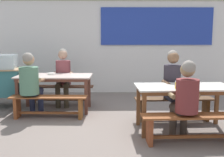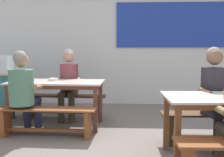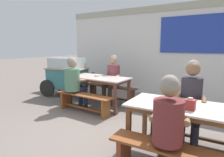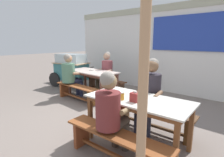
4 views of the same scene
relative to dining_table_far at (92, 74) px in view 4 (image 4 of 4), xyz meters
name	(u,v)px [view 4 (image 4 of 4)]	position (x,y,z in m)	size (l,w,h in m)	color
ground_plane	(95,116)	(1.11, -0.98, -0.68)	(40.00, 40.00, 0.00)	slate
backdrop_wall	(161,47)	(1.16, 1.94, 0.74)	(6.98, 0.23, 2.69)	silver
dining_table_far	(92,74)	(0.00, 0.00, 0.00)	(1.57, 0.78, 0.76)	beige
dining_table_near	(138,103)	(2.37, -1.30, 0.00)	(1.59, 0.80, 0.76)	silver
bench_far_back	(105,83)	(0.02, 0.56, -0.39)	(1.53, 0.32, 0.43)	#56321E
bench_far_front	(77,91)	(-0.02, -0.56, -0.40)	(1.48, 0.36, 0.43)	brown
bench_near_back	(153,116)	(2.35, -0.74, -0.39)	(1.47, 0.34, 0.43)	#4F341F
bench_near_front	(115,143)	(2.39, -1.85, -0.38)	(1.57, 0.37, 0.43)	brown
food_cart	(71,68)	(-1.44, 0.34, 0.00)	(1.60, 0.94, 1.16)	teal
person_near_front	(111,110)	(2.26, -1.80, 0.02)	(0.47, 0.54, 1.23)	#423830
person_center_facing	(106,70)	(0.10, 0.49, 0.05)	(0.46, 0.59, 1.28)	#403726
person_right_near_table	(150,92)	(2.31, -0.81, 0.06)	(0.46, 0.59, 1.31)	#22232F
person_left_back_turned	(70,73)	(-0.37, -0.49, 0.04)	(0.50, 0.58, 1.26)	#272E4B
tissue_box	(135,97)	(2.41, -1.44, 0.15)	(0.12, 0.11, 0.15)	maroon
condiment_jar	(121,96)	(2.21, -1.50, 0.14)	(0.08, 0.08, 0.12)	gold
soup_bowl	(92,70)	(-0.08, 0.08, 0.10)	(0.17, 0.17, 0.04)	silver
wooden_support_post	(143,97)	(2.90, -2.08, 0.40)	(0.10, 0.10, 2.16)	tan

